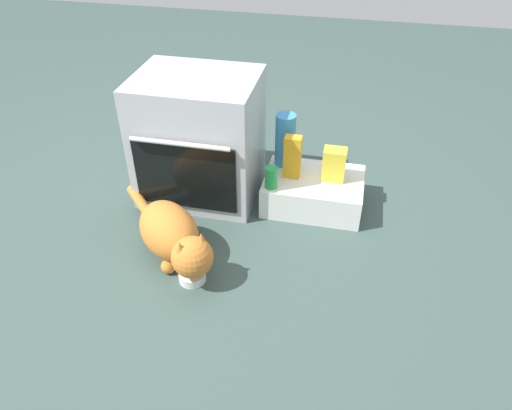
{
  "coord_description": "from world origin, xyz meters",
  "views": [
    {
      "loc": [
        0.71,
        -1.82,
        1.64
      ],
      "look_at": [
        0.31,
        -0.02,
        0.25
      ],
      "focal_mm": 33.96,
      "sensor_mm": 36.0,
      "label": 1
    }
  ],
  "objects": [
    {
      "name": "soda_can",
      "position": [
        0.34,
        0.24,
        0.24
      ],
      "size": [
        0.07,
        0.07,
        0.12
      ],
      "primitive_type": "cylinder",
      "color": "green",
      "rests_on": "pantry_cabinet"
    },
    {
      "name": "cat",
      "position": [
        -0.05,
        -0.21,
        0.14
      ],
      "size": [
        0.64,
        0.63,
        0.28
      ],
      "rotation": [
        0.0,
        0.0,
        -0.77
      ],
      "color": "#C6752D",
      "rests_on": "ground"
    },
    {
      "name": "ground",
      "position": [
        0.0,
        0.0,
        0.0
      ],
      "size": [
        8.0,
        8.0,
        0.0
      ],
      "primitive_type": "plane",
      "color": "#384C47"
    },
    {
      "name": "juice_carton",
      "position": [
        0.43,
        0.37,
        0.3
      ],
      "size": [
        0.09,
        0.06,
        0.24
      ],
      "primitive_type": "cube",
      "color": "orange",
      "rests_on": "pantry_cabinet"
    },
    {
      "name": "pantry_cabinet",
      "position": [
        0.55,
        0.38,
        0.09
      ],
      "size": [
        0.53,
        0.38,
        0.18
      ],
      "primitive_type": "cube",
      "color": "white",
      "rests_on": "ground"
    },
    {
      "name": "oven",
      "position": [
        -0.09,
        0.38,
        0.34
      ],
      "size": [
        0.64,
        0.55,
        0.69
      ],
      "color": "#B7BABF",
      "rests_on": "ground"
    },
    {
      "name": "food_bowl",
      "position": [
        0.08,
        -0.33,
        0.03
      ],
      "size": [
        0.13,
        0.13,
        0.07
      ],
      "color": "white",
      "rests_on": "ground"
    },
    {
      "name": "water_bottle",
      "position": [
        0.37,
        0.49,
        0.33
      ],
      "size": [
        0.11,
        0.11,
        0.3
      ],
      "primitive_type": "cylinder",
      "color": "#388CD1",
      "rests_on": "pantry_cabinet"
    },
    {
      "name": "snack_bag",
      "position": [
        0.65,
        0.39,
        0.27
      ],
      "size": [
        0.12,
        0.09,
        0.18
      ],
      "primitive_type": "cube",
      "color": "yellow",
      "rests_on": "pantry_cabinet"
    }
  ]
}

